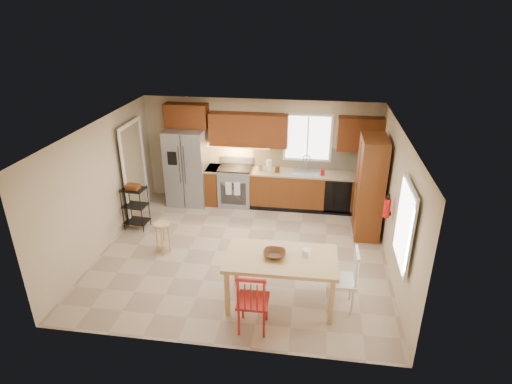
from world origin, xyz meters
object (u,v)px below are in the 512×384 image
object	(u,v)px
range_stove	(236,186)
chair_white	(341,279)
bar_stool	(163,238)
pantry	(370,187)
table_bowl	(274,257)
dining_table	(281,280)
table_jar	(306,254)
fire_extinguisher	(387,208)
refrigerator	(187,167)
chair_red	(253,300)
utility_cart	(136,208)
soap_bottle	(323,171)

from	to	relation	value
range_stove	chair_white	distance (m)	4.23
bar_stool	chair_white	bearing A→B (deg)	-17.07
pantry	bar_stool	size ratio (longest dim) A/B	3.30
pantry	table_bowl	bearing A→B (deg)	-123.15
dining_table	table_jar	bearing A→B (deg)	15.06
range_stove	table_bowl	bearing A→B (deg)	-69.91
dining_table	chair_white	distance (m)	0.96
range_stove	bar_stool	distance (m)	2.56
pantry	fire_extinguisher	bearing A→B (deg)	-79.22
refrigerator	table_jar	bearing A→B (deg)	-49.02
chair_white	pantry	bearing A→B (deg)	-14.70
refrigerator	fire_extinguisher	world-z (taller)	refrigerator
refrigerator	fire_extinguisher	distance (m)	4.76
pantry	table_bowl	world-z (taller)	pantry
pantry	chair_red	world-z (taller)	pantry
refrigerator	chair_white	bearing A→B (deg)	-44.47
fire_extinguisher	utility_cart	bearing A→B (deg)	173.91
refrigerator	table_jar	world-z (taller)	refrigerator
refrigerator	chair_white	xyz separation A→B (m)	(3.51, -3.45, -0.40)
range_stove	dining_table	distance (m)	3.83
range_stove	chair_white	xyz separation A→B (m)	(2.36, -3.51, 0.05)
table_jar	bar_stool	world-z (taller)	table_jar
chair_white	soap_bottle	bearing A→B (deg)	4.63
soap_bottle	table_bowl	bearing A→B (deg)	-101.87
fire_extinguisher	chair_red	distance (m)	3.09
refrigerator	bar_stool	xyz separation A→B (m)	(0.16, -2.30, -0.59)
refrigerator	soap_bottle	distance (m)	3.18
chair_red	bar_stool	size ratio (longest dim) A/B	1.61
chair_white	table_jar	world-z (taller)	chair_white
table_bowl	chair_red	bearing A→B (deg)	-110.33
utility_cart	table_bowl	bearing A→B (deg)	-27.56
utility_cart	range_stove	bearing A→B (deg)	43.67
refrigerator	pantry	distance (m)	4.23
table_jar	utility_cart	world-z (taller)	table_jar
pantry	chair_white	size ratio (longest dim) A/B	2.05
utility_cart	chair_red	bearing A→B (deg)	-37.29
refrigerator	bar_stool	bearing A→B (deg)	-86.03
dining_table	utility_cart	world-z (taller)	utility_cart
soap_bottle	chair_red	bearing A→B (deg)	-103.25
refrigerator	pantry	size ratio (longest dim) A/B	0.87
pantry	dining_table	size ratio (longest dim) A/B	1.20
soap_bottle	bar_stool	bearing A→B (deg)	-143.01
soap_bottle	table_jar	world-z (taller)	soap_bottle
soap_bottle	table_bowl	distance (m)	3.55
soap_bottle	dining_table	bearing A→B (deg)	-100.13
fire_extinguisher	soap_bottle	bearing A→B (deg)	120.53
pantry	table_jar	bearing A→B (deg)	-115.76
dining_table	fire_extinguisher	bearing A→B (deg)	39.79
range_stove	chair_red	size ratio (longest dim) A/B	0.90
soap_bottle	table_bowl	world-z (taller)	soap_bottle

